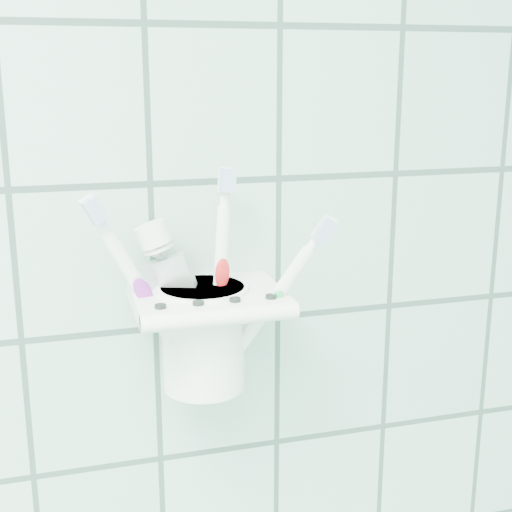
{
  "coord_description": "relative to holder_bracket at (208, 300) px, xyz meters",
  "views": [
    {
      "loc": [
        0.53,
        0.56,
        1.49
      ],
      "look_at": [
        0.68,
        1.1,
        1.34
      ],
      "focal_mm": 50.0,
      "sensor_mm": 36.0,
      "label": 1
    }
  ],
  "objects": [
    {
      "name": "toothpaste_tube",
      "position": [
        0.0,
        0.01,
        0.01
      ],
      "size": [
        0.08,
        0.04,
        0.16
      ],
      "rotation": [
        0.05,
        -0.33,
        -0.34
      ],
      "color": "silver",
      "rests_on": "cup"
    },
    {
      "name": "toothbrush_blue",
      "position": [
        0.0,
        -0.0,
        0.02
      ],
      "size": [
        0.03,
        0.03,
        0.19
      ],
      "rotation": [
        -0.1,
        0.11,
        0.09
      ],
      "color": "white",
      "rests_on": "cup"
    },
    {
      "name": "cup",
      "position": [
        -0.0,
        0.0,
        -0.03
      ],
      "size": [
        0.08,
        0.08,
        0.1
      ],
      "color": "white",
      "rests_on": "holder_bracket"
    },
    {
      "name": "toothbrush_orange",
      "position": [
        0.01,
        0.0,
        0.02
      ],
      "size": [
        0.08,
        0.06,
        0.18
      ],
      "rotation": [
        0.25,
        0.53,
        -0.15
      ],
      "color": "white",
      "rests_on": "cup"
    },
    {
      "name": "toothbrush_pink",
      "position": [
        -0.01,
        0.01,
        0.02
      ],
      "size": [
        0.09,
        0.03,
        0.19
      ],
      "rotation": [
        0.01,
        -0.48,
        0.24
      ],
      "color": "white",
      "rests_on": "cup"
    },
    {
      "name": "holder_bracket",
      "position": [
        0.0,
        0.0,
        0.0
      ],
      "size": [
        0.13,
        0.11,
        0.04
      ],
      "color": "white",
      "rests_on": "wall_back"
    }
  ]
}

